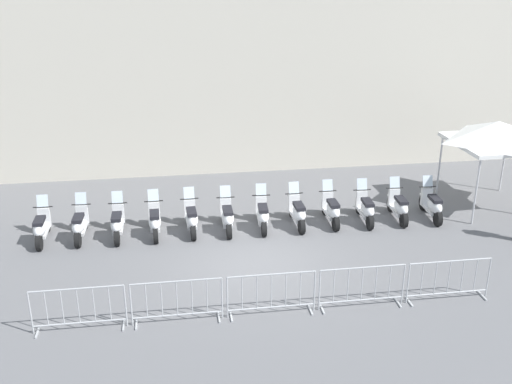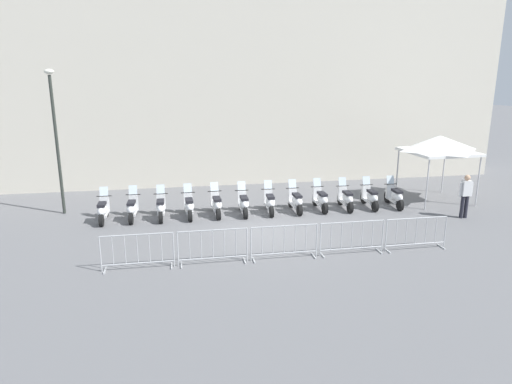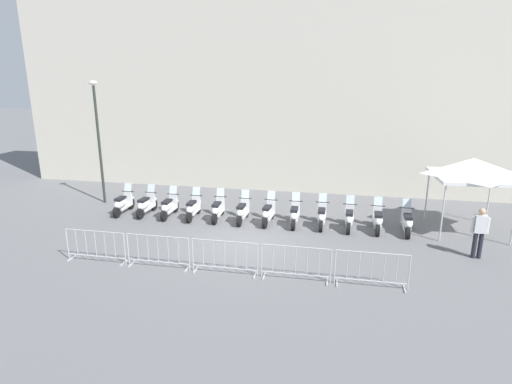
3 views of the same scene
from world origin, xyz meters
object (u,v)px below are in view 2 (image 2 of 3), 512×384
(barrier_segment_0, at_px, (137,252))
(barrier_segment_1, at_px, (213,247))
(motorcycle_11, at_px, (395,197))
(canopy_tent, at_px, (439,144))
(barrier_segment_3, at_px, (352,238))
(motorcycle_5, at_px, (243,204))
(street_lamp, at_px, (55,129))
(officer_near_row_end, at_px, (466,194))
(motorcycle_2, at_px, (161,208))
(barrier_segment_4, at_px, (416,234))
(barrier_segment_2, at_px, (284,242))
(motorcycle_1, at_px, (132,209))
(motorcycle_3, at_px, (189,206))
(motorcycle_8, at_px, (321,200))
(motorcycle_7, at_px, (296,201))
(motorcycle_10, at_px, (370,197))
(motorcycle_4, at_px, (216,205))
(motorcycle_0, at_px, (103,210))
(motorcycle_9, at_px, (346,199))
(motorcycle_6, at_px, (270,202))

(barrier_segment_0, distance_m, barrier_segment_1, 2.16)
(motorcycle_11, distance_m, canopy_tent, 3.12)
(barrier_segment_1, xyz_separation_m, barrier_segment_3, (4.32, -0.17, 0.00))
(motorcycle_5, xyz_separation_m, street_lamp, (-7.06, 1.73, 2.98))
(motorcycle_5, relative_size, officer_near_row_end, 1.00)
(barrier_segment_1, bearing_deg, motorcycle_2, 106.77)
(motorcycle_2, bearing_deg, street_lamp, 157.48)
(barrier_segment_4, height_order, street_lamp, street_lamp)
(motorcycle_5, relative_size, barrier_segment_2, 0.83)
(motorcycle_1, distance_m, motorcycle_3, 2.17)
(motorcycle_1, height_order, barrier_segment_0, motorcycle_1)
(motorcycle_3, distance_m, motorcycle_11, 8.63)
(motorcycle_2, height_order, canopy_tent, canopy_tent)
(motorcycle_8, bearing_deg, motorcycle_11, -4.17)
(motorcycle_2, relative_size, street_lamp, 0.30)
(motorcycle_7, xyz_separation_m, motorcycle_10, (3.23, -0.14, 0.00))
(barrier_segment_0, bearing_deg, motorcycle_4, 57.90)
(motorcycle_7, bearing_deg, barrier_segment_1, -131.22)
(motorcycle_5, distance_m, motorcycle_8, 3.24)
(barrier_segment_3, height_order, canopy_tent, canopy_tent)
(motorcycle_0, bearing_deg, motorcycle_3, -2.69)
(motorcycle_7, height_order, barrier_segment_4, motorcycle_7)
(motorcycle_0, xyz_separation_m, motorcycle_9, (9.70, -0.43, 0.00))
(barrier_segment_0, xyz_separation_m, canopy_tent, (12.69, 4.79, 1.99))
(motorcycle_8, height_order, officer_near_row_end, officer_near_row_end)
(motorcycle_0, xyz_separation_m, officer_near_row_end, (13.73, -2.54, 0.53))
(motorcycle_1, height_order, motorcycle_6, same)
(barrier_segment_0, bearing_deg, motorcycle_3, 68.61)
(motorcycle_6, xyz_separation_m, barrier_segment_0, (-5.04, -4.49, 0.07))
(motorcycle_2, xyz_separation_m, barrier_segment_1, (1.43, -4.75, 0.07))
(motorcycle_6, relative_size, motorcycle_8, 1.00)
(motorcycle_7, height_order, barrier_segment_3, motorcycle_7)
(barrier_segment_1, distance_m, canopy_tent, 11.78)
(barrier_segment_0, bearing_deg, street_lamp, 116.39)
(motorcycle_4, relative_size, motorcycle_7, 1.00)
(motorcycle_8, bearing_deg, barrier_segment_1, -138.07)
(motorcycle_6, relative_size, barrier_segment_0, 0.83)
(motorcycle_1, bearing_deg, barrier_segment_3, -36.34)
(motorcycle_5, bearing_deg, canopy_tent, 1.78)
(motorcycle_1, distance_m, motorcycle_5, 4.32)
(motorcycle_5, height_order, motorcycle_10, same)
(barrier_segment_2, height_order, street_lamp, street_lamp)
(motorcycle_10, bearing_deg, motorcycle_11, -5.05)
(barrier_segment_2, height_order, barrier_segment_3, same)
(officer_near_row_end, xyz_separation_m, canopy_tent, (0.39, 2.55, 1.54))
(barrier_segment_3, bearing_deg, motorcycle_7, 94.26)
(barrier_segment_3, distance_m, barrier_segment_4, 2.16)
(motorcycle_6, relative_size, barrier_segment_3, 0.83)
(barrier_segment_2, xyz_separation_m, barrier_segment_4, (4.32, -0.17, 0.00))
(barrier_segment_2, distance_m, street_lamp, 10.23)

